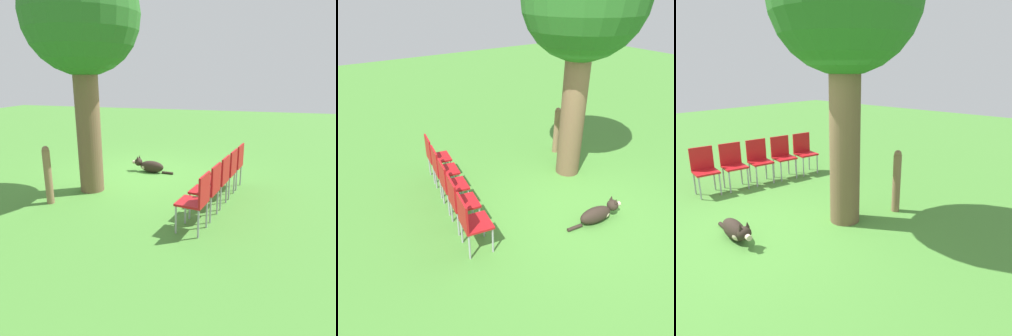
% 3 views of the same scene
% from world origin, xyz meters
% --- Properties ---
extents(ground_plane, '(30.00, 30.00, 0.00)m').
position_xyz_m(ground_plane, '(0.00, 0.00, 0.00)').
color(ground_plane, '#478433').
extents(oak_tree, '(2.18, 2.18, 4.47)m').
position_xyz_m(oak_tree, '(0.61, 1.01, 3.27)').
color(oak_tree, brown).
rests_on(oak_tree, ground_plane).
extents(dog, '(1.07, 0.31, 0.39)m').
position_xyz_m(dog, '(-0.12, -0.54, 0.15)').
color(dog, '#2D231C').
rests_on(dog, ground_plane).
extents(fence_post, '(0.14, 0.14, 1.10)m').
position_xyz_m(fence_post, '(1.02, 1.88, 0.55)').
color(fence_post, '#846647').
rests_on(fence_post, ground_plane).
extents(red_chair_0, '(0.49, 0.50, 0.93)m').
position_xyz_m(red_chair_0, '(-2.22, 0.05, 0.54)').
color(red_chair_0, '#B21419').
rests_on(red_chair_0, ground_plane).
extents(red_chair_1, '(0.49, 0.50, 0.93)m').
position_xyz_m(red_chair_1, '(-2.13, 0.61, 0.54)').
color(red_chair_1, '#B21419').
rests_on(red_chair_1, ground_plane).
extents(red_chair_2, '(0.49, 0.50, 0.93)m').
position_xyz_m(red_chair_2, '(-2.03, 1.17, 0.54)').
color(red_chair_2, '#B21419').
rests_on(red_chair_2, ground_plane).
extents(red_chair_3, '(0.49, 0.50, 0.93)m').
position_xyz_m(red_chair_3, '(-1.93, 1.73, 0.54)').
color(red_chair_3, '#B21419').
rests_on(red_chair_3, ground_plane).
extents(red_chair_4, '(0.49, 0.50, 0.93)m').
position_xyz_m(red_chair_4, '(-1.83, 2.29, 0.54)').
color(red_chair_4, '#B21419').
rests_on(red_chair_4, ground_plane).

